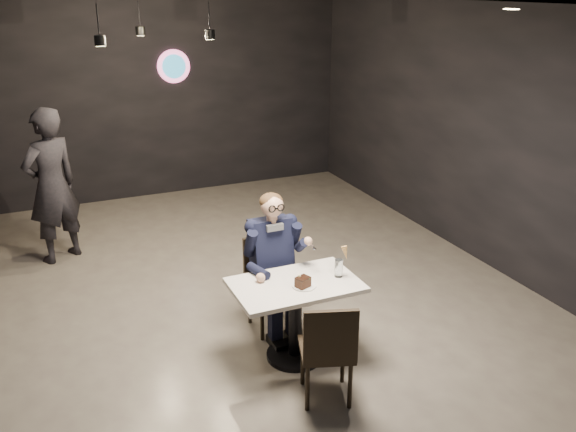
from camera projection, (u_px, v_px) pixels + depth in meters
name	position (u px, v px, depth m)	size (l,w,h in m)	color
floor	(217.00, 339.00, 5.82)	(9.00, 9.00, 0.00)	slate
wall_sign	(174.00, 66.00, 9.23)	(0.50, 0.06, 0.50)	pink
pendant_lights	(149.00, 13.00, 6.50)	(1.40, 1.20, 0.36)	black
main_table	(295.00, 321.00, 5.42)	(1.10, 0.70, 0.75)	white
chair_far	(272.00, 286.00, 5.86)	(0.42, 0.46, 0.92)	black
chair_near	(326.00, 348.00, 4.87)	(0.42, 0.46, 0.92)	black
seated_man	(272.00, 261.00, 5.77)	(0.60, 0.80, 1.44)	black
dessert_plate	(304.00, 286.00, 5.23)	(0.21, 0.21, 0.01)	white
cake_slice	(303.00, 282.00, 5.18)	(0.11, 0.09, 0.08)	black
mint_leaf	(307.00, 278.00, 5.17)	(0.06, 0.04, 0.01)	#2F812A
sundae_glass	(339.00, 268.00, 5.38)	(0.07, 0.07, 0.16)	silver
wafer_cone	(345.00, 253.00, 5.30)	(0.06, 0.06, 0.12)	tan
passerby	(52.00, 186.00, 7.20)	(0.68, 0.45, 1.88)	black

